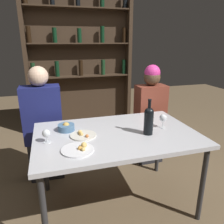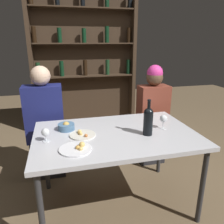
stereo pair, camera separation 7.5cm
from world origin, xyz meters
name	(u,v)px [view 1 (the left image)]	position (x,y,z in m)	size (l,w,h in m)	color
ground_plane	(116,203)	(0.00, 0.00, 0.00)	(10.00, 10.00, 0.00)	brown
dining_table	(116,139)	(0.00, 0.00, 0.68)	(1.40, 0.91, 0.74)	silver
wine_rack_wall	(80,63)	(0.00, 2.03, 1.17)	(1.73, 0.21, 2.26)	#38281C
wine_bottle	(149,120)	(0.26, -0.10, 0.87)	(0.08, 0.08, 0.31)	black
wine_glass_0	(163,118)	(0.45, 0.00, 0.83)	(0.07, 0.07, 0.13)	silver
wine_glass_1	(46,134)	(-0.58, -0.02, 0.82)	(0.06, 0.06, 0.11)	silver
food_plate_0	(83,135)	(-0.29, 0.02, 0.75)	(0.22, 0.22, 0.04)	silver
food_plate_1	(78,149)	(-0.36, -0.23, 0.75)	(0.24, 0.24, 0.05)	white
snack_bowl	(66,127)	(-0.41, 0.18, 0.77)	(0.15, 0.15, 0.08)	#4C7299
seated_person_left	(43,128)	(-0.63, 0.66, 0.60)	(0.40, 0.22, 1.27)	#26262B
seated_person_right	(150,116)	(0.65, 0.66, 0.61)	(0.36, 0.22, 1.25)	#26262B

